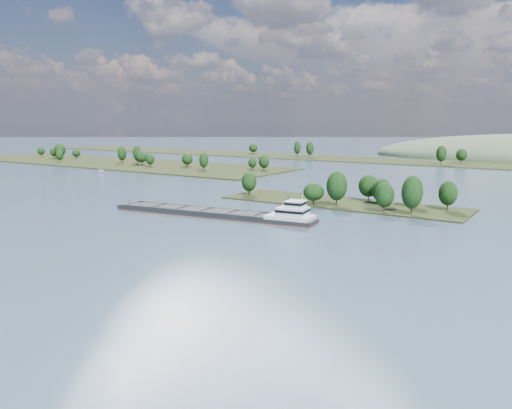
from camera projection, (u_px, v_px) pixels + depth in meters
The scene contains 6 objects.
ground at pixel (262, 231), 154.43m from camera, with size 1800.00×1800.00×0.00m, color #385061.
tree_island at pixel (355, 196), 198.34m from camera, with size 100.00×30.56×15.25m.
left_bank at pixel (113, 162), 393.51m from camera, with size 300.00×80.00×15.60m.
back_shoreline at pixel (468, 164), 380.82m from camera, with size 900.00×60.00×15.73m.
cargo_barge at pixel (225, 213), 176.09m from camera, with size 78.72×19.99×10.57m.
motorboat at pixel (101, 171), 324.07m from camera, with size 2.24×5.95×2.30m, color silver.
Camera 1 is at (81.13, -7.23, 33.89)m, focal length 35.00 mm.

